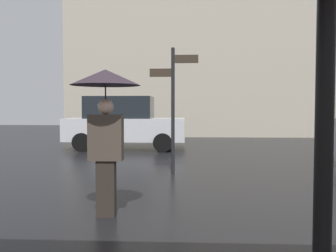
{
  "coord_description": "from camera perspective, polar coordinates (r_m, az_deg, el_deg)",
  "views": [
    {
      "loc": [
        -0.77,
        -2.45,
        1.47
      ],
      "look_at": [
        -1.14,
        4.46,
        1.15
      ],
      "focal_mm": 39.32,
      "sensor_mm": 36.0,
      "label": 1
    }
  ],
  "objects": [
    {
      "name": "building_block",
      "position": [
        20.89,
        5.24,
        16.08
      ],
      "size": [
        14.48,
        2.7,
        12.63
      ],
      "primitive_type": "cube",
      "color": "#B2A893",
      "rests_on": "ground"
    },
    {
      "name": "parked_car_left",
      "position": [
        13.42,
        -6.86,
        0.5
      ],
      "size": [
        4.29,
        1.84,
        1.91
      ],
      "rotation": [
        0.0,
        0.0,
        2.97
      ],
      "color": "silver",
      "rests_on": "ground"
    },
    {
      "name": "street_signpost",
      "position": [
        8.21,
        0.81,
        4.41
      ],
      "size": [
        1.08,
        0.08,
        2.82
      ],
      "color": "black",
      "rests_on": "ground"
    },
    {
      "name": "pedestrian_with_umbrella",
      "position": [
        5.04,
        -9.65,
        3.59
      ],
      "size": [
        0.95,
        0.95,
        2.0
      ],
      "rotation": [
        0.0,
        0.0,
        1.8
      ],
      "color": "#2A241E",
      "rests_on": "ground"
    }
  ]
}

